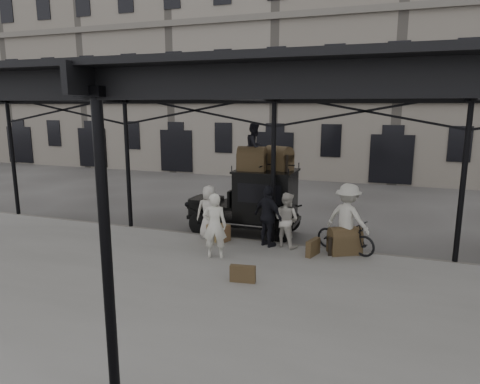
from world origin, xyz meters
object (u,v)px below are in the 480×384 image
at_px(taxi, 256,199).
at_px(steamer_trunk_roof_near, 252,161).
at_px(porter_official, 268,216).
at_px(bicycle, 345,236).
at_px(porter_left, 215,226).
at_px(steamer_trunk_platform, 345,242).

height_order(taxi, steamer_trunk_roof_near, steamer_trunk_roof_near).
height_order(taxi, porter_official, taxi).
bearing_deg(steamer_trunk_roof_near, bicycle, -21.98).
bearing_deg(porter_left, steamer_trunk_platform, -171.58).
bearing_deg(porter_left, taxi, -112.23).
bearing_deg(porter_left, porter_official, -144.46).
xyz_separation_m(porter_left, bicycle, (3.27, 1.64, -0.43)).
bearing_deg(taxi, porter_official, -60.27).
height_order(taxi, bicycle, taxi).
distance_m(porter_left, porter_official, 1.77).
relative_size(porter_official, steamer_trunk_roof_near, 2.07).
xyz_separation_m(taxi, steamer_trunk_platform, (2.99, -1.28, -0.74)).
xyz_separation_m(porter_official, steamer_trunk_platform, (2.18, 0.13, -0.58)).
height_order(porter_left, steamer_trunk_platform, porter_left).
bearing_deg(steamer_trunk_platform, bicycle, 59.92).
bearing_deg(taxi, bicycle, -21.32).
bearing_deg(bicycle, porter_left, 138.08).
xyz_separation_m(porter_left, porter_official, (1.09, 1.39, 0.01)).
relative_size(taxi, porter_official, 2.03).
relative_size(porter_left, steamer_trunk_platform, 2.06).
distance_m(steamer_trunk_roof_near, steamer_trunk_platform, 3.83).
bearing_deg(steamer_trunk_roof_near, porter_official, -58.01).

